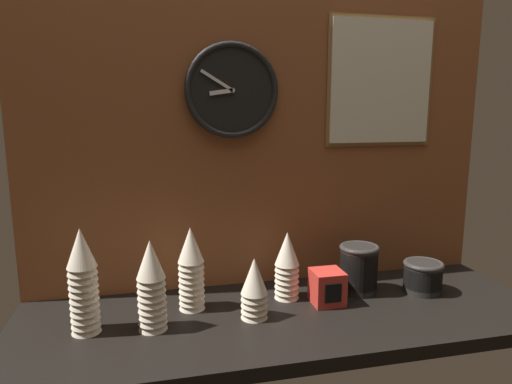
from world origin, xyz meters
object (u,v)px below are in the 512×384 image
(cup_stack_center_left, at_px, (191,268))
(bowl_stack_right, at_px, (359,268))
(napkin_dispenser, at_px, (327,287))
(cup_stack_left, at_px, (151,285))
(cup_stack_far_left, at_px, (83,281))
(cup_stack_center_right, at_px, (287,265))
(menu_board, at_px, (381,82))
(bowl_stack_far_right, at_px, (423,276))
(wall_clock, at_px, (232,90))
(cup_stack_center, at_px, (254,288))

(cup_stack_center_left, height_order, bowl_stack_right, cup_stack_center_left)
(napkin_dispenser, bearing_deg, cup_stack_left, -174.56)
(cup_stack_far_left, relative_size, bowl_stack_right, 1.83)
(cup_stack_center_right, bearing_deg, menu_board, 21.42)
(bowl_stack_far_right, bearing_deg, wall_clock, 162.22)
(cup_stack_left, distance_m, bowl_stack_far_right, 0.89)
(cup_stack_center_left, relative_size, bowl_stack_right, 1.60)
(menu_board, bearing_deg, bowl_stack_far_right, -68.72)
(cup_stack_far_left, xyz_separation_m, cup_stack_left, (0.18, -0.03, -0.02))
(bowl_stack_right, xyz_separation_m, napkin_dispenser, (-0.14, -0.06, -0.03))
(cup_stack_center_right, height_order, cup_stack_left, cup_stack_left)
(cup_stack_far_left, height_order, napkin_dispenser, cup_stack_far_left)
(cup_stack_center, xyz_separation_m, bowl_stack_right, (0.38, 0.11, -0.01))
(bowl_stack_far_right, xyz_separation_m, menu_board, (-0.08, 0.20, 0.64))
(cup_stack_far_left, relative_size, wall_clock, 0.96)
(cup_stack_center, bearing_deg, cup_stack_far_left, 177.49)
(bowl_stack_far_right, bearing_deg, cup_stack_left, -175.78)
(cup_stack_far_left, distance_m, napkin_dispenser, 0.72)
(menu_board, bearing_deg, bowl_stack_right, -130.30)
(bowl_stack_far_right, relative_size, wall_clock, 0.43)
(menu_board, relative_size, napkin_dispenser, 4.15)
(bowl_stack_far_right, relative_size, bowl_stack_right, 0.81)
(cup_stack_center_left, height_order, cup_stack_center, cup_stack_center_left)
(cup_stack_center_left, distance_m, menu_board, 0.90)
(cup_stack_far_left, relative_size, cup_stack_center, 1.61)
(cup_stack_left, relative_size, bowl_stack_right, 1.60)
(cup_stack_center, bearing_deg, bowl_stack_right, 15.91)
(cup_stack_left, bearing_deg, wall_clock, 43.24)
(cup_stack_left, relative_size, bowl_stack_far_right, 1.97)
(cup_stack_left, height_order, cup_stack_center, cup_stack_left)
(bowl_stack_far_right, distance_m, wall_clock, 0.88)
(cup_stack_left, height_order, napkin_dispenser, cup_stack_left)
(cup_stack_center_left, bearing_deg, cup_stack_left, -137.28)
(bowl_stack_right, bearing_deg, menu_board, 49.70)
(cup_stack_center, bearing_deg, cup_stack_center_left, 148.79)
(cup_stack_center_left, height_order, menu_board, menu_board)
(cup_stack_center_right, xyz_separation_m, cup_stack_left, (-0.42, -0.12, 0.02))
(napkin_dispenser, bearing_deg, bowl_stack_far_right, 2.33)
(wall_clock, bearing_deg, cup_stack_center_left, -136.38)
(cup_stack_left, relative_size, menu_board, 0.58)
(cup_stack_center_left, bearing_deg, cup_stack_far_left, -164.28)
(cup_stack_center_left, relative_size, wall_clock, 0.84)
(cup_stack_far_left, xyz_separation_m, wall_clock, (0.45, 0.23, 0.51))
(cup_stack_center_left, distance_m, napkin_dispenser, 0.43)
(bowl_stack_right, relative_size, napkin_dispenser, 1.51)
(cup_stack_left, relative_size, cup_stack_center, 1.41)
(cup_stack_center_left, relative_size, napkin_dispenser, 2.42)
(cup_stack_center, xyz_separation_m, wall_clock, (-0.01, 0.25, 0.57))
(cup_stack_far_left, bearing_deg, cup_stack_center, -2.51)
(bowl_stack_right, height_order, wall_clock, wall_clock)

